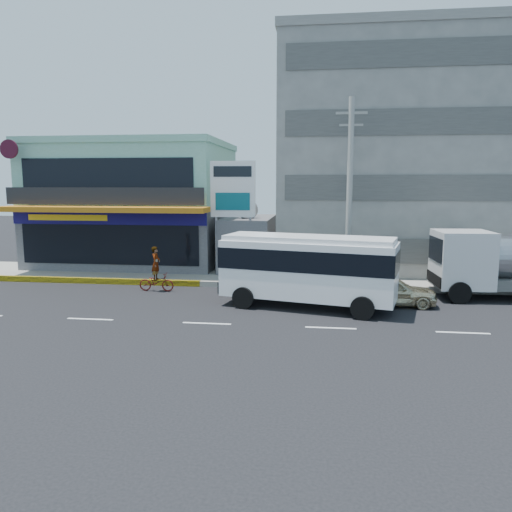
% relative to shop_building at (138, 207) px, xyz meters
% --- Properties ---
extents(ground, '(120.00, 120.00, 0.00)m').
position_rel_shop_building_xyz_m(ground, '(8.00, -13.95, -4.00)').
color(ground, black).
rests_on(ground, ground).
extents(sidewalk, '(70.00, 5.00, 0.30)m').
position_rel_shop_building_xyz_m(sidewalk, '(13.00, -4.45, -3.85)').
color(sidewalk, gray).
rests_on(sidewalk, ground).
extents(shop_building, '(12.40, 11.70, 8.00)m').
position_rel_shop_building_xyz_m(shop_building, '(0.00, 0.00, 0.00)').
color(shop_building, '#434347').
rests_on(shop_building, ground).
extents(concrete_building, '(16.00, 12.00, 14.00)m').
position_rel_shop_building_xyz_m(concrete_building, '(18.00, 1.05, 3.00)').
color(concrete_building, gray).
rests_on(concrete_building, ground).
extents(gap_structure, '(3.00, 6.00, 3.50)m').
position_rel_shop_building_xyz_m(gap_structure, '(8.00, -1.95, -2.25)').
color(gap_structure, '#434347').
rests_on(gap_structure, ground).
extents(satellite_dish, '(1.50, 1.50, 0.15)m').
position_rel_shop_building_xyz_m(satellite_dish, '(8.00, -2.95, -0.42)').
color(satellite_dish, slate).
rests_on(satellite_dish, gap_structure).
extents(billboard, '(2.60, 0.18, 6.90)m').
position_rel_shop_building_xyz_m(billboard, '(7.50, -4.75, 0.93)').
color(billboard, gray).
rests_on(billboard, ground).
extents(utility_pole_near, '(1.60, 0.30, 10.00)m').
position_rel_shop_building_xyz_m(utility_pole_near, '(14.00, -6.55, 1.15)').
color(utility_pole_near, '#999993').
rests_on(utility_pole_near, ground).
extents(minibus, '(8.23, 4.23, 3.29)m').
position_rel_shop_building_xyz_m(minibus, '(12.00, -10.76, -2.03)').
color(minibus, white).
rests_on(minibus, ground).
extents(sedan, '(4.21, 1.75, 1.43)m').
position_rel_shop_building_xyz_m(sedan, '(15.81, -9.84, -3.28)').
color(sedan, beige).
rests_on(sedan, ground).
extents(motorcycle_rider, '(1.85, 0.66, 2.37)m').
position_rel_shop_building_xyz_m(motorcycle_rider, '(4.00, -8.29, -3.21)').
color(motorcycle_rider, '#4F0E0B').
rests_on(motorcycle_rider, ground).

